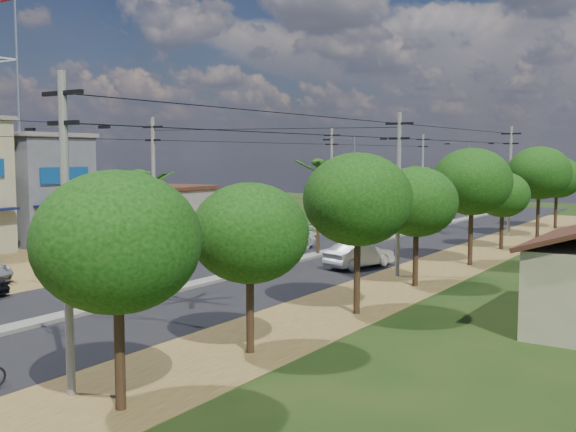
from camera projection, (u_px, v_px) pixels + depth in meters
name	position (u px, v px, depth m)	size (l,w,h in m)	color
ground	(71.00, 317.00, 28.01)	(160.00, 160.00, 0.00)	black
road	(275.00, 266.00, 40.47)	(12.00, 110.00, 0.04)	black
median	(302.00, 259.00, 42.96)	(1.00, 90.00, 0.18)	#605E56
dirt_lot_west	(19.00, 260.00, 42.89)	(18.00, 46.00, 0.04)	brown
dirt_shoulder_east	(407.00, 281.00, 35.81)	(5.00, 90.00, 0.03)	brown
shophouse_grey	(31.00, 188.00, 51.32)	(9.00, 6.40, 8.30)	#4C5054
low_shed	(137.00, 208.00, 59.30)	(10.40, 10.40, 3.95)	#605E56
tree_east_a	(117.00, 242.00, 17.40)	(4.40, 4.40, 6.37)	black
tree_east_b	(250.00, 233.00, 22.53)	(4.00, 4.00, 5.83)	black
tree_east_c	(358.00, 200.00, 28.05)	(4.60, 4.60, 6.83)	black
tree_east_d	(417.00, 202.00, 34.08)	(4.20, 4.20, 6.13)	black
tree_east_e	(472.00, 182.00, 40.55)	(4.80, 4.80, 7.14)	black
tree_east_f	(503.00, 195.00, 47.53)	(3.80, 3.80, 5.52)	black
tree_east_g	(539.00, 173.00, 53.72)	(5.00, 5.00, 7.38)	black
tree_east_h	(557.00, 178.00, 60.58)	(4.40, 4.40, 6.52)	black
palm_median_near	(139.00, 181.00, 30.82)	(2.00, 2.00, 6.15)	black
palm_median_mid	(318.00, 167.00, 44.08)	(2.00, 2.00, 6.55)	black
palm_median_far	(414.00, 171.00, 57.43)	(2.00, 2.00, 5.85)	black
streetlight_near	(68.00, 202.00, 27.57)	(5.10, 0.18, 8.00)	gray
streetlight_mid	(354.00, 181.00, 48.34)	(5.10, 0.18, 8.00)	gray
streetlight_far	(468.00, 173.00, 69.11)	(5.10, 0.18, 8.00)	gray
utility_pole_w_b	(154.00, 187.00, 41.39)	(1.60, 0.24, 9.00)	#605E56
utility_pole_w_c	(332.00, 177.00, 59.66)	(1.60, 0.24, 9.00)	#605E56
utility_pole_w_d	(423.00, 171.00, 77.11)	(1.60, 0.24, 9.00)	#605E56
utility_pole_e_a	(66.00, 227.00, 18.47)	(1.60, 0.24, 9.00)	#605E56
utility_pole_e_b	(398.00, 191.00, 36.75)	(1.60, 0.24, 9.00)	#605E56
utility_pole_e_c	(510.00, 178.00, 55.02)	(1.60, 0.24, 9.00)	#605E56
car_silver_mid	(359.00, 255.00, 39.86)	(1.61, 4.61, 1.52)	gray
car_white_far	(280.00, 239.00, 47.21)	(2.25, 5.54, 1.61)	silver
moto_rider_west_a	(216.00, 251.00, 43.61)	(0.62, 1.77, 0.93)	black
moto_rider_west_b	(377.00, 228.00, 57.40)	(0.43, 1.52, 0.91)	black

